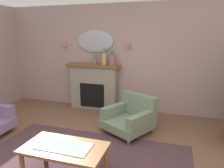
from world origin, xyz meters
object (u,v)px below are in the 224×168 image
at_px(wall_sconce_left, 64,43).
at_px(wall_sconce_right, 128,44).
at_px(mantel_vase_right, 95,57).
at_px(mantel_vase_left, 104,56).
at_px(armchair_beside_couch, 131,116).
at_px(fireplace, 94,87).
at_px(mantel_vase_centre, 112,58).
at_px(coffee_table, 65,150).
at_px(wall_mirror, 95,41).

distance_m(wall_sconce_left, wall_sconce_right, 1.70).
relative_size(mantel_vase_right, wall_sconce_right, 2.46).
relative_size(mantel_vase_right, mantel_vase_left, 0.80).
distance_m(wall_sconce_left, armchair_beside_couch, 2.70).
bearing_deg(fireplace, mantel_vase_centre, -3.24).
distance_m(mantel_vase_right, coffee_table, 2.85).
xyz_separation_m(wall_sconce_right, armchair_beside_couch, (0.35, -1.12, -1.35)).
xyz_separation_m(mantel_vase_right, wall_sconce_right, (0.80, 0.12, 0.32)).
relative_size(wall_sconce_left, armchair_beside_couch, 0.13).
height_order(mantel_vase_left, wall_sconce_right, wall_sconce_right).
relative_size(wall_sconce_right, coffee_table, 0.13).
xyz_separation_m(wall_mirror, armchair_beside_couch, (1.20, -1.17, -1.40)).
bearing_deg(mantel_vase_right, wall_sconce_right, 8.53).
bearing_deg(wall_mirror, fireplace, -90.00).
bearing_deg(wall_sconce_left, armchair_beside_couch, -28.69).
height_order(mantel_vase_left, armchair_beside_couch, mantel_vase_left).
xyz_separation_m(mantel_vase_left, coffee_table, (0.36, -2.61, -0.98)).
bearing_deg(armchair_beside_couch, mantel_vase_left, 131.91).
distance_m(mantel_vase_right, wall_sconce_left, 0.96).
xyz_separation_m(mantel_vase_right, wall_mirror, (-0.05, 0.17, 0.37)).
bearing_deg(wall_sconce_right, mantel_vase_right, -171.47).
distance_m(mantel_vase_centre, wall_sconce_right, 0.49).
relative_size(fireplace, mantel_vase_right, 3.96).
xyz_separation_m(mantel_vase_centre, wall_sconce_right, (0.35, 0.12, 0.32)).
relative_size(fireplace, wall_sconce_left, 9.71).
distance_m(wall_mirror, coffee_table, 3.15).
height_order(fireplace, wall_sconce_right, wall_sconce_right).
distance_m(fireplace, mantel_vase_right, 0.77).
height_order(mantel_vase_centre, wall_sconce_left, wall_sconce_left).
xyz_separation_m(mantel_vase_left, mantel_vase_centre, (0.20, -0.00, -0.03)).
xyz_separation_m(mantel_vase_right, coffee_table, (0.61, -2.61, -0.96)).
xyz_separation_m(wall_mirror, wall_sconce_right, (0.85, -0.05, -0.05)).
bearing_deg(coffee_table, mantel_vase_right, 103.07).
xyz_separation_m(fireplace, wall_sconce_right, (0.85, 0.09, 1.09)).
bearing_deg(mantel_vase_centre, coffee_table, -86.58).
bearing_deg(mantel_vase_right, coffee_table, -76.93).
xyz_separation_m(fireplace, wall_sconce_left, (-0.85, 0.09, 1.09)).
height_order(fireplace, coffee_table, fireplace).
bearing_deg(coffee_table, wall_mirror, 103.28).
relative_size(wall_mirror, wall_sconce_right, 6.86).
distance_m(mantel_vase_left, mantel_vase_centre, 0.20).
relative_size(wall_sconce_right, armchair_beside_couch, 0.13).
bearing_deg(mantel_vase_left, fireplace, 174.61).
bearing_deg(mantel_vase_right, wall_sconce_left, 172.41).
xyz_separation_m(fireplace, mantel_vase_left, (0.30, -0.03, 0.80)).
bearing_deg(mantel_vase_left, wall_mirror, 150.46).
bearing_deg(armchair_beside_couch, fireplace, 139.34).
height_order(coffee_table, armchair_beside_couch, armchair_beside_couch).
xyz_separation_m(coffee_table, armchair_beside_couch, (0.54, 1.61, -0.08)).
xyz_separation_m(mantel_vase_right, wall_sconce_left, (-0.90, 0.12, 0.32)).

